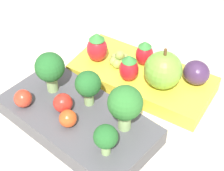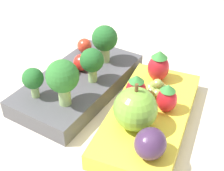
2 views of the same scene
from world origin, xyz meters
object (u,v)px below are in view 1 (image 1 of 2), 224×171
(broccoli_floret_0, at_px, (88,85))
(strawberry_1, at_px, (144,53))
(cherry_tomato_2, at_px, (63,103))
(strawberry_2, at_px, (129,68))
(bento_box_savoury, at_px, (78,120))
(broccoli_floret_3, at_px, (50,68))
(cherry_tomato_1, at_px, (23,98))
(grape_cluster, at_px, (120,60))
(apple, at_px, (163,70))
(broccoli_floret_1, at_px, (125,104))
(plum, at_px, (196,73))
(bento_box_fruit, at_px, (142,78))
(strawberry_0, at_px, (97,47))
(broccoli_floret_2, at_px, (106,138))
(cherry_tomato_0, at_px, (68,118))

(broccoli_floret_0, xyz_separation_m, strawberry_1, (-0.00, -0.11, -0.02))
(cherry_tomato_2, relative_size, strawberry_2, 0.61)
(bento_box_savoury, distance_m, broccoli_floret_3, 0.08)
(cherry_tomato_1, bearing_deg, grape_cluster, -104.61)
(broccoli_floret_0, distance_m, apple, 0.11)
(broccoli_floret_3, relative_size, cherry_tomato_2, 2.37)
(broccoli_floret_1, xyz_separation_m, plum, (-0.02, -0.13, -0.03))
(cherry_tomato_1, relative_size, grape_cluster, 0.75)
(broccoli_floret_1, height_order, apple, broccoli_floret_1)
(broccoli_floret_0, bearing_deg, bento_box_savoury, 93.62)
(bento_box_fruit, distance_m, strawberry_0, 0.08)
(broccoli_floret_3, xyz_separation_m, cherry_tomato_1, (0.01, 0.04, -0.03))
(bento_box_fruit, xyz_separation_m, broccoli_floret_0, (0.01, 0.10, 0.05))
(strawberry_0, bearing_deg, broccoli_floret_2, 135.82)
(broccoli_floret_3, height_order, strawberry_1, broccoli_floret_3)
(cherry_tomato_2, height_order, apple, apple)
(strawberry_0, distance_m, grape_cluster, 0.04)
(cherry_tomato_1, relative_size, plum, 0.64)
(cherry_tomato_1, xyz_separation_m, strawberry_0, (-0.01, -0.13, 0.01))
(broccoli_floret_2, bearing_deg, strawberry_0, -44.18)
(broccoli_floret_1, relative_size, plum, 1.71)
(apple, distance_m, strawberry_0, 0.11)
(bento_box_savoury, distance_m, plum, 0.17)
(broccoli_floret_0, bearing_deg, cherry_tomato_2, 61.49)
(bento_box_fruit, distance_m, cherry_tomato_1, 0.17)
(grape_cluster, bearing_deg, apple, -176.79)
(cherry_tomato_0, distance_m, plum, 0.19)
(broccoli_floret_1, xyz_separation_m, cherry_tomato_1, (0.12, 0.06, -0.03))
(bento_box_fruit, relative_size, grape_cluster, 6.91)
(plum, bearing_deg, cherry_tomato_1, 52.63)
(bento_box_savoury, xyz_separation_m, strawberry_1, (-0.00, -0.14, 0.03))
(broccoli_floret_1, bearing_deg, apple, -82.83)
(bento_box_savoury, xyz_separation_m, cherry_tomato_0, (-0.00, 0.02, 0.02))
(grape_cluster, bearing_deg, broccoli_floret_3, 73.04)
(broccoli_floret_3, distance_m, strawberry_1, 0.14)
(strawberry_1, bearing_deg, apple, 156.25)
(broccoli_floret_2, distance_m, grape_cluster, 0.17)
(broccoli_floret_3, relative_size, strawberry_0, 1.27)
(cherry_tomato_1, height_order, grape_cluster, cherry_tomato_1)
(broccoli_floret_0, relative_size, strawberry_1, 1.29)
(cherry_tomato_2, xyz_separation_m, strawberry_0, (0.04, -0.11, 0.01))
(cherry_tomato_0, relative_size, cherry_tomato_2, 0.89)
(cherry_tomato_1, relative_size, strawberry_0, 0.50)
(bento_box_savoury, xyz_separation_m, grape_cluster, (0.02, -0.11, 0.02))
(cherry_tomato_0, xyz_separation_m, cherry_tomato_1, (0.07, 0.01, 0.00))
(plum, xyz_separation_m, grape_cluster, (0.10, 0.04, -0.01))
(broccoli_floret_2, distance_m, plum, 0.18)
(strawberry_2, relative_size, grape_cluster, 1.33)
(broccoli_floret_0, xyz_separation_m, broccoli_floret_2, (-0.07, 0.05, -0.01))
(plum, bearing_deg, bento_box_savoury, 62.50)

